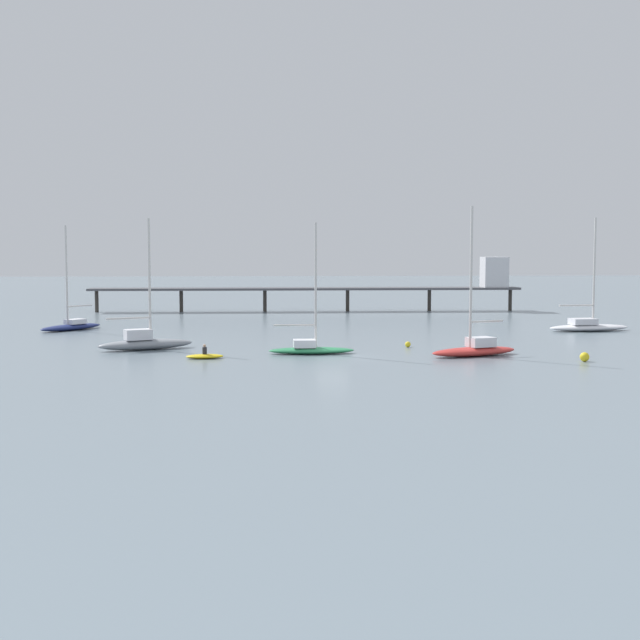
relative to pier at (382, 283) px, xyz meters
name	(u,v)px	position (x,y,z in m)	size (l,w,h in m)	color
ground_plane	(333,356)	(-10.49, -49.84, -3.96)	(400.00, 400.00, 0.00)	slate
pier	(382,283)	(0.00, 0.00, 0.00)	(59.09, 3.73, 7.48)	#4C4C51
sailboat_gray	(145,341)	(-26.31, -44.30, -3.20)	(8.32, 4.91, 11.26)	gray
sailboat_red	(475,347)	(1.10, -50.16, -3.25)	(8.05, 4.75, 12.09)	red
sailboat_navy	(71,324)	(-36.68, -25.87, -3.34)	(6.39, 7.35, 11.10)	navy
sailboat_white	(588,325)	(18.01, -29.99, -3.31)	(9.12, 3.67, 11.91)	white
sailboat_green	(310,346)	(-12.20, -47.99, -3.34)	(7.15, 2.24, 10.81)	#287F4C
dinghy_yellow	(205,356)	(-20.71, -50.59, -3.75)	(3.08, 1.62, 1.14)	yellow
mooring_buoy_far	(585,357)	(8.69, -54.20, -3.59)	(0.73, 0.73, 0.73)	yellow
mooring_buoy_near	(408,344)	(-3.37, -43.76, -3.70)	(0.51, 0.51, 0.51)	yellow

